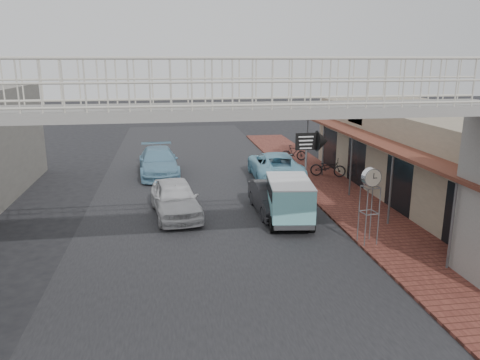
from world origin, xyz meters
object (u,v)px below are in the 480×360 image
object	(u,v)px
dark_sedan	(272,198)
arrow_sign	(320,142)
angkot_curb	(275,165)
angkot_far	(159,162)
street_clock	(371,181)
motorcycle_near	(328,167)
motorcycle_far	(294,153)
white_hatchback	(175,198)
angkot_van	(289,195)

from	to	relation	value
dark_sedan	arrow_sign	world-z (taller)	arrow_sign
angkot_curb	arrow_sign	xyz separation A→B (m)	(1.70, -2.33, 1.65)
angkot_far	street_clock	size ratio (longest dim) A/B	1.91
angkot_curb	motorcycle_near	distance (m)	2.91
motorcycle_far	arrow_sign	distance (m)	6.72
arrow_sign	street_clock	bearing A→B (deg)	-95.65
angkot_curb	motorcycle_far	xyz separation A→B (m)	(2.16, 4.12, -0.18)
white_hatchback	street_clock	xyz separation A→B (m)	(6.53, -4.25, 1.58)
dark_sedan	angkot_far	size ratio (longest dim) A/B	0.76
angkot_far	motorcycle_far	xyz separation A→B (m)	(8.37, 2.21, -0.17)
white_hatchback	street_clock	size ratio (longest dim) A/B	1.63
white_hatchback	angkot_van	distance (m)	4.68
angkot_curb	white_hatchback	bearing A→B (deg)	47.01
motorcycle_far	arrow_sign	bearing A→B (deg)	-165.50
dark_sedan	angkot_far	xyz separation A→B (m)	(-4.81, 7.49, 0.10)
angkot_van	arrow_sign	distance (m)	5.37
motorcycle_far	street_clock	size ratio (longest dim) A/B	0.58
dark_sedan	angkot_curb	bearing A→B (deg)	74.91
motorcycle_near	street_clock	xyz separation A→B (m)	(-1.79, -9.31, 1.73)
white_hatchback	angkot_van	bearing A→B (deg)	-25.69
angkot_van	arrow_sign	bearing A→B (deg)	65.86
dark_sedan	motorcycle_far	xyz separation A→B (m)	(3.56, 9.70, -0.08)
angkot_far	street_clock	world-z (taller)	street_clock
dark_sedan	angkot_far	bearing A→B (deg)	121.67
angkot_van	arrow_sign	xyz separation A→B (m)	(2.71, 4.46, 1.28)
white_hatchback	dark_sedan	bearing A→B (deg)	-11.13
street_clock	arrow_sign	distance (m)	7.26
white_hatchback	arrow_sign	size ratio (longest dim) A/B	1.54
angkot_van	motorcycle_far	distance (m)	11.37
angkot_van	motorcycle_far	xyz separation A→B (m)	(3.17, 10.90, -0.55)
motorcycle_far	arrow_sign	size ratio (longest dim) A/B	0.55
white_hatchback	angkot_far	world-z (taller)	white_hatchback
angkot_far	angkot_van	distance (m)	10.14
angkot_curb	arrow_sign	size ratio (longest dim) A/B	1.89
angkot_van	arrow_sign	size ratio (longest dim) A/B	1.33
angkot_far	angkot_van	size ratio (longest dim) A/B	1.36
angkot_far	motorcycle_far	distance (m)	8.66
white_hatchback	motorcycle_near	xyz separation A→B (m)	(8.32, 5.06, -0.15)
dark_sedan	white_hatchback	bearing A→B (deg)	175.02
motorcycle_near	street_clock	distance (m)	9.64
angkot_curb	angkot_far	xyz separation A→B (m)	(-6.21, 1.91, -0.00)
angkot_far	motorcycle_near	bearing A→B (deg)	-16.89
angkot_curb	angkot_van	xyz separation A→B (m)	(-1.01, -6.79, 0.37)
motorcycle_near	street_clock	size ratio (longest dim) A/B	0.71
angkot_van	motorcycle_near	xyz separation A→B (m)	(3.90, 6.54, -0.52)
angkot_far	motorcycle_near	xyz separation A→B (m)	(9.10, -2.16, -0.15)
motorcycle_near	street_clock	bearing A→B (deg)	-168.16
angkot_far	arrow_sign	world-z (taller)	arrow_sign
dark_sedan	angkot_far	world-z (taller)	angkot_far
dark_sedan	arrow_sign	distance (m)	4.83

